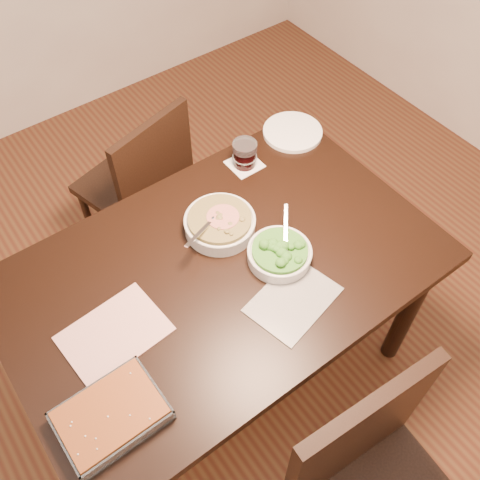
{
  "coord_description": "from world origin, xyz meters",
  "views": [
    {
      "loc": [
        -0.54,
        -0.83,
        2.17
      ],
      "look_at": [
        0.09,
        0.02,
        0.8
      ],
      "focal_mm": 40.0,
      "sensor_mm": 36.0,
      "label": 1
    }
  ],
  "objects_px": {
    "chair_far": "(142,182)",
    "stew_bowl": "(220,223)",
    "table": "(222,283)",
    "broccoli_bowl": "(280,253)",
    "wine_tumbler": "(245,153)",
    "dinner_plate": "(293,132)",
    "baking_dish": "(111,415)"
  },
  "relations": [
    {
      "from": "dinner_plate",
      "to": "stew_bowl",
      "type": "bearing_deg",
      "value": -155.99
    },
    {
      "from": "broccoli_bowl",
      "to": "table",
      "type": "bearing_deg",
      "value": 153.31
    },
    {
      "from": "table",
      "to": "broccoli_bowl",
      "type": "xyz_separation_m",
      "value": [
        0.17,
        -0.09,
        0.12
      ]
    },
    {
      "from": "wine_tumbler",
      "to": "chair_far",
      "type": "height_order",
      "value": "chair_far"
    },
    {
      "from": "wine_tumbler",
      "to": "chair_far",
      "type": "distance_m",
      "value": 0.58
    },
    {
      "from": "table",
      "to": "dinner_plate",
      "type": "xyz_separation_m",
      "value": [
        0.6,
        0.36,
        0.1
      ]
    },
    {
      "from": "baking_dish",
      "to": "wine_tumbler",
      "type": "bearing_deg",
      "value": 32.65
    },
    {
      "from": "table",
      "to": "chair_far",
      "type": "xyz_separation_m",
      "value": [
        0.09,
        0.74,
        -0.18
      ]
    },
    {
      "from": "baking_dish",
      "to": "chair_far",
      "type": "relative_size",
      "value": 0.32
    },
    {
      "from": "broccoli_bowl",
      "to": "wine_tumbler",
      "type": "xyz_separation_m",
      "value": [
        0.17,
        0.42,
        0.03
      ]
    },
    {
      "from": "table",
      "to": "broccoli_bowl",
      "type": "bearing_deg",
      "value": -26.69
    },
    {
      "from": "broccoli_bowl",
      "to": "wine_tumbler",
      "type": "bearing_deg",
      "value": 67.64
    },
    {
      "from": "stew_bowl",
      "to": "dinner_plate",
      "type": "distance_m",
      "value": 0.56
    },
    {
      "from": "wine_tumbler",
      "to": "stew_bowl",
      "type": "bearing_deg",
      "value": -141.68
    },
    {
      "from": "baking_dish",
      "to": "broccoli_bowl",
      "type": "bearing_deg",
      "value": 11.34
    },
    {
      "from": "table",
      "to": "dinner_plate",
      "type": "height_order",
      "value": "dinner_plate"
    },
    {
      "from": "table",
      "to": "wine_tumbler",
      "type": "height_order",
      "value": "wine_tumbler"
    },
    {
      "from": "broccoli_bowl",
      "to": "chair_far",
      "type": "distance_m",
      "value": 0.88
    },
    {
      "from": "broccoli_bowl",
      "to": "wine_tumbler",
      "type": "height_order",
      "value": "wine_tumbler"
    },
    {
      "from": "stew_bowl",
      "to": "dinner_plate",
      "type": "bearing_deg",
      "value": 24.01
    },
    {
      "from": "stew_bowl",
      "to": "wine_tumbler",
      "type": "bearing_deg",
      "value": 38.32
    },
    {
      "from": "broccoli_bowl",
      "to": "chair_far",
      "type": "height_order",
      "value": "chair_far"
    },
    {
      "from": "stew_bowl",
      "to": "wine_tumbler",
      "type": "xyz_separation_m",
      "value": [
        0.26,
        0.2,
        0.02
      ]
    },
    {
      "from": "baking_dish",
      "to": "wine_tumbler",
      "type": "height_order",
      "value": "wine_tumbler"
    },
    {
      "from": "broccoli_bowl",
      "to": "baking_dish",
      "type": "bearing_deg",
      "value": -168.13
    },
    {
      "from": "broccoli_bowl",
      "to": "dinner_plate",
      "type": "relative_size",
      "value": 0.91
    },
    {
      "from": "broccoli_bowl",
      "to": "chair_far",
      "type": "relative_size",
      "value": 0.25
    },
    {
      "from": "chair_far",
      "to": "stew_bowl",
      "type": "bearing_deg",
      "value": 75.14
    },
    {
      "from": "stew_bowl",
      "to": "broccoli_bowl",
      "type": "distance_m",
      "value": 0.23
    },
    {
      "from": "broccoli_bowl",
      "to": "dinner_plate",
      "type": "xyz_separation_m",
      "value": [
        0.43,
        0.45,
        -0.02
      ]
    },
    {
      "from": "table",
      "to": "stew_bowl",
      "type": "bearing_deg",
      "value": 56.64
    },
    {
      "from": "dinner_plate",
      "to": "baking_dish",
      "type": "bearing_deg",
      "value": -152.2
    }
  ]
}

